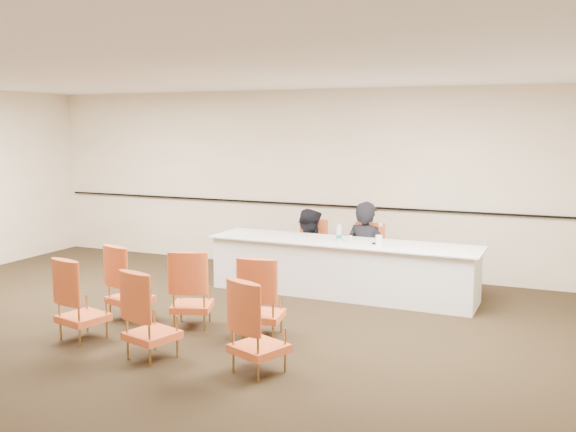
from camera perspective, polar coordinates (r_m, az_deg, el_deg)
The scene contains 20 objects.
floor at distance 7.55m, azimuth -9.77°, elevation -10.68°, with size 10.00×10.00×0.00m, color black.
ceiling at distance 7.18m, azimuth -10.35°, elevation 12.64°, with size 10.00×10.00×0.00m, color white.
wall_back at distance 10.77m, azimuth 1.66°, elevation 3.20°, with size 10.00×0.04×3.00m, color beige.
wall_rail at distance 10.77m, azimuth 1.57°, elevation 1.06°, with size 9.80×0.04×0.03m, color black.
panel_table at distance 9.22m, azimuth 4.80°, elevation -4.62°, with size 3.90×0.90×0.78m, color white, non-canonical shape.
panelist_main at distance 9.70m, azimuth 6.90°, elevation -3.94°, with size 0.65×0.43×1.79m, color black.
panelist_main_chair at distance 9.68m, azimuth 6.91°, elevation -3.53°, with size 0.50×0.50×0.95m, color #CC4C24, non-canonical shape.
panelist_second at distance 10.02m, azimuth 1.86°, elevation -3.91°, with size 0.78×0.61×1.61m, color black.
panelist_second_chair at distance 9.99m, azimuth 1.86°, elevation -3.12°, with size 0.50×0.50×0.95m, color #CC4C24, non-canonical shape.
papers at distance 8.88m, azimuth 8.23°, elevation -2.59°, with size 0.30×0.22×0.00m, color silver.
microphone at distance 8.92m, azimuth 7.84°, elevation -1.61°, with size 0.10×0.20×0.29m, color black, non-canonical shape.
water_bottle at distance 9.11m, azimuth 4.56°, elevation -1.48°, with size 0.08×0.08×0.25m, color #177F80, non-canonical shape.
drinking_glass at distance 9.03m, azimuth 5.53°, elevation -2.05°, with size 0.06×0.06×0.10m, color silver.
coffee_cup at distance 8.83m, azimuth 8.09°, elevation -2.18°, with size 0.09×0.09×0.15m, color white.
aud_chair_front_left at distance 8.30m, azimuth -13.88°, elevation -5.67°, with size 0.50×0.50×0.95m, color #CC4C24, non-canonical shape.
aud_chair_front_mid at distance 7.84m, azimuth -8.55°, elevation -6.33°, with size 0.50×0.50×0.95m, color #CC4C24, non-canonical shape.
aud_chair_front_right at distance 7.39m, azimuth -2.32°, elevation -7.14°, with size 0.50×0.50×0.95m, color #CC4C24, non-canonical shape.
aud_chair_back_left at distance 7.66m, azimuth -17.81°, elevation -6.98°, with size 0.50×0.50×0.95m, color #CC4C24, non-canonical shape.
aud_chair_back_mid at distance 6.86m, azimuth -12.03°, elevation -8.51°, with size 0.50×0.50×0.95m, color #CC4C24, non-canonical shape.
aud_chair_back_right at distance 6.34m, azimuth -2.59°, elevation -9.72°, with size 0.50×0.50×0.95m, color #CC4C24, non-canonical shape.
Camera 1 is at (3.92, -5.98, 2.41)m, focal length 40.00 mm.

